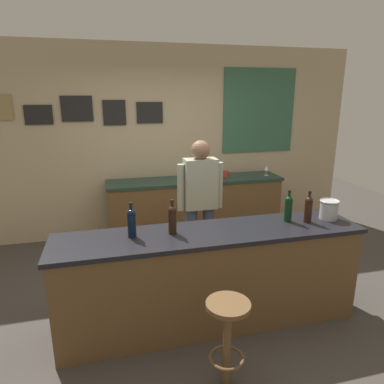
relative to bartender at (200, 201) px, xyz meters
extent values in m
plane|color=#423D38|center=(-0.13, -0.45, -0.94)|extent=(10.00, 10.00, 0.00)
cube|color=tan|center=(-0.13, 1.58, 0.46)|extent=(6.00, 0.06, 2.80)
cube|color=black|center=(-1.83, 1.54, 0.90)|extent=(0.36, 0.02, 0.26)
cube|color=black|center=(-1.33, 1.54, 0.97)|extent=(0.42, 0.02, 0.35)
cube|color=black|center=(-0.83, 1.54, 0.91)|extent=(0.31, 0.02, 0.35)
cube|color=black|center=(-0.33, 1.54, 0.91)|extent=(0.37, 0.02, 0.30)
cube|color=#38664C|center=(1.38, 1.54, 0.91)|extent=(1.18, 0.02, 1.28)
cube|color=brown|center=(-0.13, -0.85, -0.50)|extent=(2.72, 0.57, 0.88)
cube|color=black|center=(-0.13, -0.85, -0.04)|extent=(2.77, 0.60, 0.04)
cube|color=brown|center=(0.27, 1.20, -0.51)|extent=(2.54, 0.53, 0.86)
cube|color=#1E382D|center=(0.27, 1.20, -0.06)|extent=(2.59, 0.56, 0.04)
cylinder|color=#384766|center=(0.10, 0.00, -0.51)|extent=(0.13, 0.13, 0.86)
cylinder|color=#384766|center=(-0.10, 0.00, -0.51)|extent=(0.13, 0.13, 0.86)
cube|color=#9EA38E|center=(0.00, 0.00, 0.20)|extent=(0.36, 0.20, 0.56)
sphere|color=brown|center=(0.00, 0.00, 0.58)|extent=(0.21, 0.21, 0.21)
cylinder|color=#9EA38E|center=(0.22, 0.00, 0.17)|extent=(0.08, 0.08, 0.52)
cylinder|color=#9EA38E|center=(-0.22, 0.00, 0.17)|extent=(0.08, 0.08, 0.52)
cylinder|color=brown|center=(-0.23, -1.58, -0.61)|extent=(0.06, 0.06, 0.65)
torus|color=brown|center=(-0.23, -1.58, -0.72)|extent=(0.26, 0.26, 0.02)
cylinder|color=brown|center=(-0.23, -1.58, -0.27)|extent=(0.32, 0.32, 0.03)
cylinder|color=black|center=(-0.82, -0.79, 0.08)|extent=(0.07, 0.07, 0.20)
sphere|color=black|center=(-0.82, -0.79, 0.20)|extent=(0.07, 0.07, 0.07)
cylinder|color=black|center=(-0.82, -0.79, 0.23)|extent=(0.03, 0.03, 0.09)
cylinder|color=black|center=(-0.82, -0.79, 0.28)|extent=(0.03, 0.03, 0.02)
cylinder|color=black|center=(-0.48, -0.80, 0.08)|extent=(0.07, 0.07, 0.20)
sphere|color=black|center=(-0.48, -0.80, 0.20)|extent=(0.07, 0.07, 0.07)
cylinder|color=black|center=(-0.48, -0.80, 0.23)|extent=(0.03, 0.03, 0.09)
cylinder|color=black|center=(-0.48, -0.80, 0.28)|extent=(0.03, 0.03, 0.02)
cylinder|color=black|center=(0.65, -0.78, 0.08)|extent=(0.07, 0.07, 0.20)
sphere|color=black|center=(0.65, -0.78, 0.20)|extent=(0.07, 0.07, 0.07)
cylinder|color=black|center=(0.65, -0.78, 0.23)|extent=(0.03, 0.03, 0.09)
cylinder|color=black|center=(0.65, -0.78, 0.28)|extent=(0.03, 0.03, 0.02)
cylinder|color=black|center=(0.82, -0.84, 0.08)|extent=(0.07, 0.07, 0.20)
sphere|color=black|center=(0.82, -0.84, 0.20)|extent=(0.07, 0.07, 0.07)
cylinder|color=black|center=(0.82, -0.84, 0.23)|extent=(0.03, 0.03, 0.09)
cylinder|color=black|center=(0.82, -0.84, 0.28)|extent=(0.03, 0.03, 0.02)
cylinder|color=#B7BABF|center=(1.07, -0.81, 0.07)|extent=(0.17, 0.17, 0.18)
torus|color=#B7BABF|center=(1.07, -0.81, 0.16)|extent=(0.19, 0.19, 0.02)
cylinder|color=silver|center=(0.09, 1.24, -0.03)|extent=(0.06, 0.06, 0.00)
cylinder|color=silver|center=(0.09, 1.24, 0.01)|extent=(0.01, 0.01, 0.07)
cone|color=silver|center=(0.09, 1.24, 0.08)|extent=(0.07, 0.07, 0.08)
cylinder|color=silver|center=(1.38, 1.16, -0.03)|extent=(0.06, 0.06, 0.00)
cylinder|color=silver|center=(1.38, 1.16, 0.01)|extent=(0.01, 0.01, 0.07)
cone|color=silver|center=(1.38, 1.16, 0.08)|extent=(0.07, 0.07, 0.08)
cylinder|color=#B2332D|center=(0.74, 1.22, 0.01)|extent=(0.08, 0.08, 0.09)
torus|color=#B2332D|center=(0.79, 1.22, 0.02)|extent=(0.06, 0.01, 0.06)
camera|label=1|loc=(-1.00, -3.56, 1.14)|focal=32.22mm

